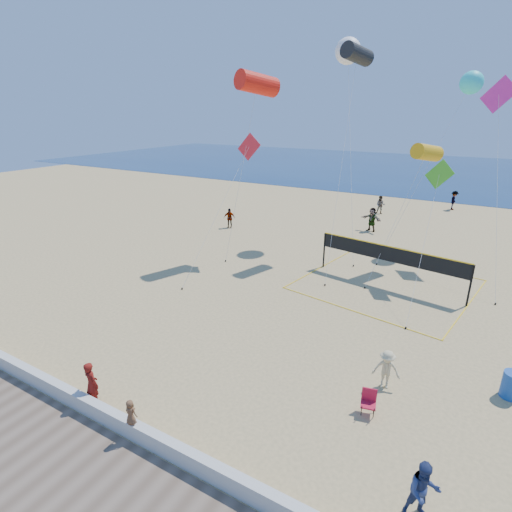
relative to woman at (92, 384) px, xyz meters
The scene contains 23 objects.
ground 4.34m from the woman, 37.92° to the left, with size 120.00×120.00×0.00m, color tan.
ocean 64.71m from the woman, 87.02° to the left, with size 140.00×50.00×0.03m, color navy.
seawall 3.42m from the woman, ahead, with size 32.00×0.30×0.60m, color silver.
boardwalk 4.20m from the woman, 35.34° to the right, with size 32.00×3.60×0.03m, color #705D4C.
woman is the anchor object (origin of this frame).
toddler 2.32m from the woman, 10.78° to the right, with size 0.39×0.26×0.81m, color brown.
bystander_a 10.12m from the woman, ahead, with size 0.79×0.62×1.62m, color navy.
bystander_b 9.99m from the woman, 35.28° to the left, with size 0.95×0.55×1.47m, color #CFBD8A.
far_person_0 21.59m from the woman, 111.74° to the left, with size 0.96×0.40×1.64m, color gray.
far_person_1 25.16m from the woman, 84.31° to the left, with size 1.78×0.57×1.92m, color gray.
far_person_3 31.21m from the woman, 86.92° to the left, with size 0.83×0.64×1.70m, color gray.
far_person_4 37.22m from the woman, 78.38° to the left, with size 1.20×0.69×1.85m, color gray.
camp_chair 9.03m from the woman, 27.67° to the left, with size 0.55×0.66×0.97m.
trash_barrel 14.10m from the woman, 31.78° to the left, with size 0.63×0.63×0.95m, color #1849A0.
volleyball_net 16.11m from the woman, 67.60° to the left, with size 9.78×9.66×2.27m.
kite_0 18.70m from the woman, 100.02° to the left, with size 2.08×3.89×11.49m.
kite_1 22.58m from the woman, 84.06° to the left, with size 2.01×7.67×13.04m.
kite_2 20.92m from the woman, 70.34° to the left, with size 2.42×6.34×7.53m.
kite_3 15.98m from the woman, 101.37° to the left, with size 1.73×6.52×8.00m.
kite_4 18.58m from the woman, 64.10° to the left, with size 1.52×6.49×6.91m.
kite_5 25.56m from the woman, 65.82° to the left, with size 2.75×7.53×11.16m.
kite_6 25.21m from the woman, 88.73° to the left, with size 4.24×6.52×13.81m.
kite_7 27.38m from the woman, 71.50° to the left, with size 3.99×7.27×11.61m.
Camera 1 is at (6.74, -9.26, 9.26)m, focal length 28.00 mm.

